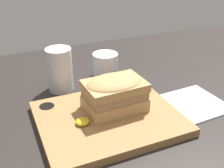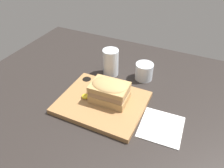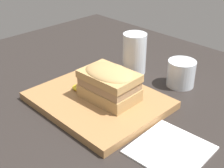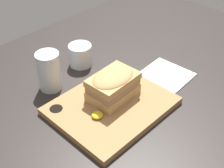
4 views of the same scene
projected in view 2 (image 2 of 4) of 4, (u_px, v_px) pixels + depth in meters
dining_table at (125, 116)px, 80.07cm from camera, size 140.45×109.88×2.00cm
serving_board at (102, 102)px, 83.06cm from camera, size 31.67×25.93×1.98cm
sandwich at (109, 90)px, 80.05cm from camera, size 14.14×9.98×8.38cm
mustard_dollop at (86, 96)px, 83.72cm from camera, size 3.04×3.04×1.21cm
water_glass at (111, 64)px, 96.72cm from camera, size 6.99×6.99×12.07cm
wine_glass at (144, 72)px, 95.10cm from camera, size 7.71×7.71×7.30cm
napkin at (161, 127)px, 74.35cm from camera, size 14.87×15.38×0.40cm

